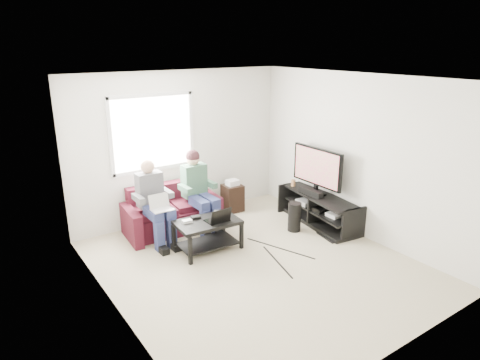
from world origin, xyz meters
name	(u,v)px	position (x,y,z in m)	size (l,w,h in m)	color
floor	(256,265)	(0.00, 0.00, 0.00)	(4.50, 4.50, 0.00)	#B7AC8E
ceiling	(259,79)	(0.00, 0.00, 2.60)	(4.50, 4.50, 0.00)	white
wall_back	(180,146)	(0.00, 2.25, 1.30)	(4.50, 4.50, 0.00)	silver
wall_front	(404,238)	(0.00, -2.25, 1.30)	(4.50, 4.50, 0.00)	silver
wall_left	(110,210)	(-2.00, 0.00, 1.30)	(4.50, 4.50, 0.00)	silver
wall_right	(358,157)	(2.00, 0.00, 1.30)	(4.50, 4.50, 0.00)	silver
window	(153,133)	(-0.50, 2.23, 1.60)	(1.48, 0.04, 1.28)	white
sofa	(171,213)	(-0.44, 1.81, 0.29)	(1.65, 0.85, 0.75)	#41101B
person_left	(154,199)	(-0.84, 1.56, 0.70)	(0.40, 0.71, 1.30)	navy
person_right	(198,186)	(-0.04, 1.58, 0.76)	(0.40, 0.71, 1.35)	navy
laptop_silver	(162,206)	(-0.84, 1.29, 0.67)	(0.32, 0.22, 0.24)	silver
coffee_table	(208,228)	(-0.32, 0.81, 0.35)	(0.99, 0.65, 0.47)	black
laptop_black	(217,213)	(-0.20, 0.73, 0.59)	(0.34, 0.24, 0.24)	black
controller_a	(187,221)	(-0.60, 0.93, 0.49)	(0.14, 0.09, 0.04)	silver
controller_b	(196,217)	(-0.42, 0.99, 0.49)	(0.14, 0.09, 0.04)	black
controller_c	(219,212)	(-0.02, 0.96, 0.49)	(0.14, 0.09, 0.04)	gray
tv_stand	(319,211)	(1.77, 0.55, 0.24)	(0.70, 1.66, 0.53)	black
tv	(317,168)	(1.77, 0.65, 0.99)	(0.12, 1.10, 0.81)	black
soundbar	(311,192)	(1.65, 0.65, 0.58)	(0.12, 0.50, 0.10)	black
drink_cup	(293,183)	(1.72, 1.18, 0.59)	(0.08, 0.08, 0.12)	#A37246
console_white	(336,214)	(1.77, 0.15, 0.31)	(0.30, 0.22, 0.06)	silver
console_grey	(307,201)	(1.77, 0.85, 0.32)	(0.34, 0.26, 0.08)	gray
console_black	(321,208)	(1.77, 0.50, 0.32)	(0.38, 0.30, 0.07)	black
subwoofer	(294,217)	(1.23, 0.58, 0.25)	(0.22, 0.22, 0.49)	black
keyboard_floor	(328,237)	(1.49, 0.05, 0.01)	(0.15, 0.44, 0.02)	black
end_table	(233,197)	(0.88, 1.93, 0.27)	(0.34, 0.34, 0.60)	black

